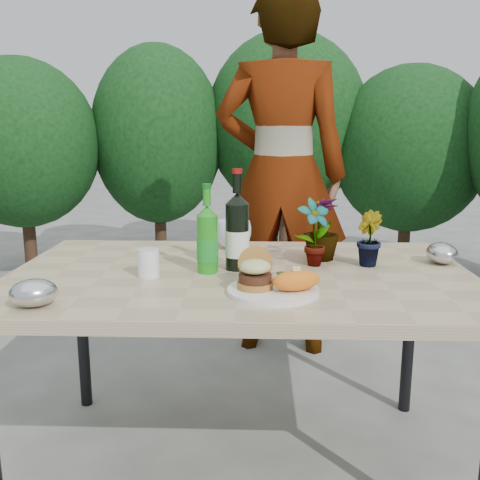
{
  "coord_description": "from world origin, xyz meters",
  "views": [
    {
      "loc": [
        0.06,
        -1.79,
        1.25
      ],
      "look_at": [
        0.0,
        -0.08,
        0.88
      ],
      "focal_mm": 40.0,
      "sensor_mm": 36.0,
      "label": 1
    }
  ],
  "objects_px": {
    "patio_table": "(241,288)",
    "wine_bottle": "(237,233)",
    "dinner_plate": "(273,291)",
    "person": "(281,175)"
  },
  "relations": [
    {
      "from": "patio_table",
      "to": "person",
      "type": "height_order",
      "value": "person"
    },
    {
      "from": "patio_table",
      "to": "dinner_plate",
      "type": "bearing_deg",
      "value": -66.01
    },
    {
      "from": "patio_table",
      "to": "wine_bottle",
      "type": "bearing_deg",
      "value": 111.0
    },
    {
      "from": "dinner_plate",
      "to": "person",
      "type": "xyz_separation_m",
      "value": [
        0.08,
        1.36,
        0.23
      ]
    },
    {
      "from": "patio_table",
      "to": "dinner_plate",
      "type": "xyz_separation_m",
      "value": [
        0.11,
        -0.24,
        0.06
      ]
    },
    {
      "from": "dinner_plate",
      "to": "person",
      "type": "distance_m",
      "value": 1.38
    },
    {
      "from": "dinner_plate",
      "to": "person",
      "type": "bearing_deg",
      "value": 86.75
    },
    {
      "from": "dinner_plate",
      "to": "wine_bottle",
      "type": "xyz_separation_m",
      "value": [
        -0.12,
        0.28,
        0.12
      ]
    },
    {
      "from": "wine_bottle",
      "to": "dinner_plate",
      "type": "bearing_deg",
      "value": -57.68
    },
    {
      "from": "wine_bottle",
      "to": "person",
      "type": "height_order",
      "value": "person"
    }
  ]
}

